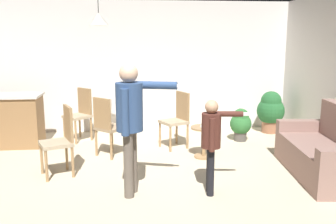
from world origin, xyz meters
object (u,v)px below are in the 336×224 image
(potted_plant_corner, at_px, (271,110))
(side_table_by_couch, at_px, (204,138))
(dining_chair_near_wall, at_px, (108,124))
(dining_chair_by_counter, at_px, (177,118))
(dining_chair_centre_back, at_px, (61,138))
(spare_remote_on_table, at_px, (204,126))
(couch_floral, at_px, (327,153))
(potted_plant_by_wall, at_px, (241,123))
(person_adult, at_px, (131,115))
(dining_chair_spare, at_px, (80,112))
(person_child, at_px, (212,136))
(kitchen_counter, at_px, (7,120))

(potted_plant_corner, bearing_deg, side_table_by_couch, -139.09)
(side_table_by_couch, relative_size, dining_chair_near_wall, 0.52)
(dining_chair_by_counter, relative_size, dining_chair_centre_back, 1.00)
(side_table_by_couch, xyz_separation_m, spare_remote_on_table, (-0.00, -0.03, 0.21))
(couch_floral, bearing_deg, potted_plant_by_wall, 25.56)
(person_adult, height_order, dining_chair_spare, person_adult)
(person_adult, xyz_separation_m, dining_chair_centre_back, (-0.99, 0.80, -0.47))
(person_adult, height_order, potted_plant_corner, person_adult)
(dining_chair_near_wall, relative_size, dining_chair_centre_back, 1.00)
(dining_chair_spare, bearing_deg, couch_floral, -165.39)
(side_table_by_couch, bearing_deg, person_child, -97.97)
(potted_plant_by_wall, bearing_deg, potted_plant_corner, 34.69)
(dining_chair_centre_back, bearing_deg, couch_floral, -118.70)
(side_table_by_couch, relative_size, dining_chair_centre_back, 0.52)
(couch_floral, xyz_separation_m, side_table_by_couch, (-1.59, 0.99, -0.00))
(side_table_by_couch, relative_size, spare_remote_on_table, 4.00)
(dining_chair_by_counter, height_order, dining_chair_centre_back, same)
(person_child, bearing_deg, dining_chair_near_wall, -132.82)
(side_table_by_couch, height_order, potted_plant_by_wall, potted_plant_by_wall)
(person_adult, distance_m, potted_plant_by_wall, 3.18)
(dining_chair_centre_back, height_order, potted_plant_by_wall, dining_chair_centre_back)
(side_table_by_couch, distance_m, potted_plant_by_wall, 1.30)
(kitchen_counter, height_order, person_child, person_child)
(side_table_by_couch, height_order, dining_chair_by_counter, dining_chair_by_counter)
(couch_floral, bearing_deg, dining_chair_by_counter, 56.17)
(person_child, bearing_deg, dining_chair_centre_back, -106.11)
(potted_plant_by_wall, distance_m, spare_remote_on_table, 1.33)
(spare_remote_on_table, bearing_deg, dining_chair_by_counter, 118.28)
(kitchen_counter, bearing_deg, potted_plant_by_wall, -1.39)
(person_child, bearing_deg, side_table_by_couch, 179.81)
(dining_chair_centre_back, relative_size, potted_plant_corner, 1.15)
(dining_chair_centre_back, bearing_deg, person_child, -136.18)
(person_adult, xyz_separation_m, dining_chair_near_wall, (-0.37, 1.59, -0.47))
(dining_chair_centre_back, bearing_deg, kitchen_counter, 15.55)
(couch_floral, distance_m, person_adult, 2.89)
(side_table_by_couch, distance_m, dining_chair_near_wall, 1.60)
(dining_chair_by_counter, distance_m, potted_plant_by_wall, 1.31)
(dining_chair_by_counter, distance_m, dining_chair_centre_back, 2.18)
(dining_chair_centre_back, bearing_deg, potted_plant_by_wall, -86.59)
(person_child, xyz_separation_m, spare_remote_on_table, (0.20, 1.41, -0.21))
(dining_chair_by_counter, relative_size, potted_plant_by_wall, 1.59)
(spare_remote_on_table, bearing_deg, potted_plant_by_wall, 46.44)
(dining_chair_spare, relative_size, potted_plant_corner, 1.15)
(dining_chair_centre_back, distance_m, spare_remote_on_table, 2.25)
(couch_floral, height_order, dining_chair_centre_back, same)
(person_adult, relative_size, person_child, 1.36)
(person_child, relative_size, potted_plant_corner, 1.38)
(dining_chair_spare, relative_size, spare_remote_on_table, 7.69)
(dining_chair_by_counter, xyz_separation_m, potted_plant_corner, (2.07, 0.85, -0.07))
(kitchen_counter, xyz_separation_m, person_child, (3.22, -2.47, 0.27))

